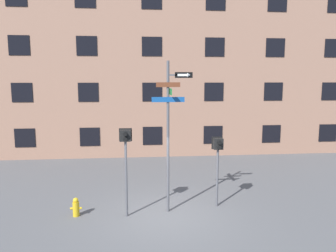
% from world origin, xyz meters
% --- Properties ---
extents(ground_plane, '(60.00, 60.00, 0.00)m').
position_xyz_m(ground_plane, '(0.00, 0.00, 0.00)').
color(ground_plane, '#515154').
extents(building_facade, '(24.00, 0.64, 12.14)m').
position_xyz_m(building_facade, '(0.00, 8.33, 6.07)').
color(building_facade, '#936B56').
rests_on(building_facade, ground_plane).
extents(street_sign_pole, '(1.30, 1.02, 4.92)m').
position_xyz_m(street_sign_pole, '(0.19, 0.38, 2.92)').
color(street_sign_pole, '#4C4C51').
rests_on(street_sign_pole, ground_plane).
extents(pedestrian_signal_left, '(0.40, 0.40, 2.83)m').
position_xyz_m(pedestrian_signal_left, '(-1.22, 0.13, 2.22)').
color(pedestrian_signal_left, '#4C4C51').
rests_on(pedestrian_signal_left, ground_plane).
extents(pedestrian_signal_right, '(0.37, 0.40, 2.41)m').
position_xyz_m(pedestrian_signal_right, '(1.86, 0.68, 1.89)').
color(pedestrian_signal_right, '#4C4C51').
rests_on(pedestrian_signal_right, ground_plane).
extents(fire_hydrant, '(0.36, 0.20, 0.61)m').
position_xyz_m(fire_hydrant, '(-2.84, 0.29, 0.29)').
color(fire_hydrant, gold).
rests_on(fire_hydrant, ground_plane).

